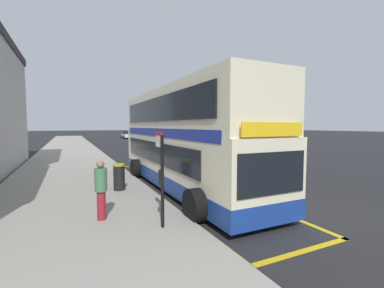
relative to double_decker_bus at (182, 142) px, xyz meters
The scene contains 10 objects.
ground_plane 27.33m from the double_decker_bus, 84.83° to the left, with size 260.00×260.00×0.00m, color black.
pavement_near 27.59m from the double_decker_bus, 99.50° to the left, with size 6.00×76.00×0.14m, color gray.
double_decker_bus is the anchor object (origin of this frame).
bus_bay_markings 2.07m from the double_decker_bus, 88.59° to the left, with size 3.10×14.12×0.01m.
bus_stop_sign 4.97m from the double_decker_bus, 119.90° to the right, with size 0.09×0.51×2.51m.
parked_car_white_kerbside 47.46m from the double_decker_bus, 81.46° to the left, with size 2.09×4.20×1.62m.
parked_car_silver_far 35.93m from the double_decker_bus, 77.97° to the left, with size 2.09×4.20×1.62m.
parked_car_navy_ahead 21.05m from the double_decker_bus, 70.47° to the left, with size 2.09×4.20×1.62m.
pedestrian_waiting_near_sign 5.04m from the double_decker_bus, 141.29° to the right, with size 0.34×0.34×1.70m.
litter_bin 3.12m from the double_decker_bus, behind, with size 0.48×0.48×1.09m.
Camera 1 is at (-7.10, -5.85, 2.81)m, focal length 24.22 mm.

